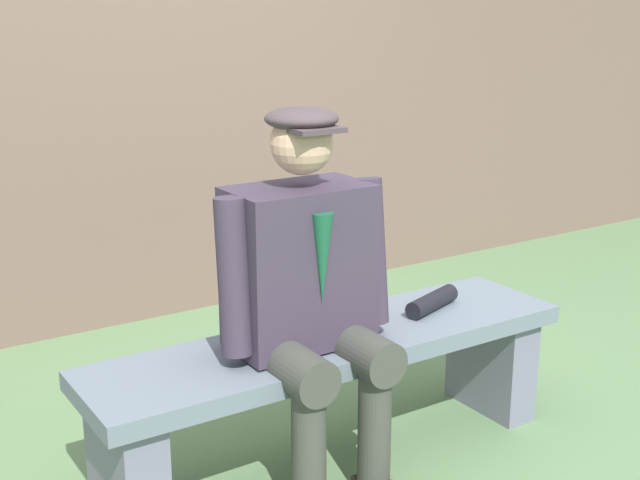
# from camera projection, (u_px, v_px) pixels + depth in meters

# --- Properties ---
(ground_plane) EXTENTS (30.00, 30.00, 0.00)m
(ground_plane) POSITION_uv_depth(u_px,v_px,m) (333.00, 459.00, 3.05)
(ground_plane) COLOR #5E8154
(bench) EXTENTS (1.76, 0.44, 0.47)m
(bench) POSITION_uv_depth(u_px,v_px,m) (333.00, 374.00, 2.96)
(bench) COLOR slate
(bench) RESTS_ON ground
(seated_man) EXTENTS (0.62, 0.57, 1.27)m
(seated_man) POSITION_uv_depth(u_px,v_px,m) (308.00, 284.00, 2.75)
(seated_man) COLOR #3B3042
(seated_man) RESTS_ON ground
(rolled_magazine) EXTENTS (0.28, 0.15, 0.07)m
(rolled_magazine) POSITION_uv_depth(u_px,v_px,m) (432.00, 302.00, 3.16)
(rolled_magazine) COLOR black
(rolled_magazine) RESTS_ON bench
(stadium_wall) EXTENTS (12.00, 0.24, 1.66)m
(stadium_wall) POSITION_uv_depth(u_px,v_px,m) (134.00, 157.00, 4.29)
(stadium_wall) COLOR #72594E
(stadium_wall) RESTS_ON ground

